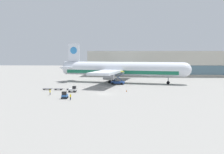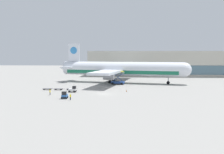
# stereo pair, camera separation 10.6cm
# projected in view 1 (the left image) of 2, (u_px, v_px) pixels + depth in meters

# --- Properties ---
(ground_plane) EXTENTS (400.00, 400.00, 0.00)m
(ground_plane) POSITION_uv_depth(u_px,v_px,m) (105.00, 94.00, 76.58)
(ground_plane) COLOR gray
(terminal_building) EXTENTS (90.00, 18.20, 14.00)m
(terminal_building) POSITION_uv_depth(u_px,v_px,m) (168.00, 64.00, 142.06)
(terminal_building) COLOR #BCB7A8
(terminal_building) RESTS_ON ground_plane
(airplane_main) EXTENTS (57.45, 48.63, 17.00)m
(airplane_main) POSITION_uv_depth(u_px,v_px,m) (119.00, 69.00, 106.80)
(airplane_main) COLOR silver
(airplane_main) RESTS_ON ground_plane
(scissor_lift_loader) EXTENTS (5.70, 4.26, 5.32)m
(scissor_lift_loader) POSITION_uv_depth(u_px,v_px,m) (118.00, 79.00, 101.43)
(scissor_lift_loader) COLOR #284C99
(scissor_lift_loader) RESTS_ON ground_plane
(baggage_tug_foreground) EXTENTS (1.79, 2.55, 2.00)m
(baggage_tug_foreground) POSITION_uv_depth(u_px,v_px,m) (65.00, 95.00, 68.49)
(baggage_tug_foreground) COLOR #2D66B7
(baggage_tug_foreground) RESTS_ON ground_plane
(baggage_tug_mid) EXTENTS (2.57, 1.83, 2.00)m
(baggage_tug_mid) POSITION_uv_depth(u_px,v_px,m) (73.00, 89.00, 80.11)
(baggage_tug_mid) COLOR silver
(baggage_tug_mid) RESTS_ON ground_plane
(baggage_dolly_lead) EXTENTS (3.71, 1.54, 0.48)m
(baggage_dolly_lead) POSITION_uv_depth(u_px,v_px,m) (47.00, 89.00, 85.67)
(baggage_dolly_lead) COLOR #56565B
(baggage_dolly_lead) RESTS_ON ground_plane
(baggage_dolly_second) EXTENTS (3.71, 1.54, 0.48)m
(baggage_dolly_second) POSITION_uv_depth(u_px,v_px,m) (59.00, 89.00, 85.23)
(baggage_dolly_second) COLOR #56565B
(baggage_dolly_second) RESTS_ON ground_plane
(baggage_dolly_third) EXTENTS (3.71, 1.54, 0.48)m
(baggage_dolly_third) POSITION_uv_depth(u_px,v_px,m) (71.00, 89.00, 85.14)
(baggage_dolly_third) COLOR #56565B
(baggage_dolly_third) RESTS_ON ground_plane
(ground_crew_near) EXTENTS (0.32, 0.54, 1.76)m
(ground_crew_near) POSITION_uv_depth(u_px,v_px,m) (70.00, 96.00, 66.03)
(ground_crew_near) COLOR black
(ground_crew_near) RESTS_ON ground_plane
(ground_crew_far) EXTENTS (0.23, 0.57, 1.69)m
(ground_crew_far) POSITION_uv_depth(u_px,v_px,m) (50.00, 92.00, 74.42)
(ground_crew_far) COLOR black
(ground_crew_far) RESTS_ON ground_plane
(traffic_cone_near) EXTENTS (0.40, 0.40, 0.69)m
(traffic_cone_near) POSITION_uv_depth(u_px,v_px,m) (127.00, 91.00, 81.38)
(traffic_cone_near) COLOR black
(traffic_cone_near) RESTS_ON ground_plane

